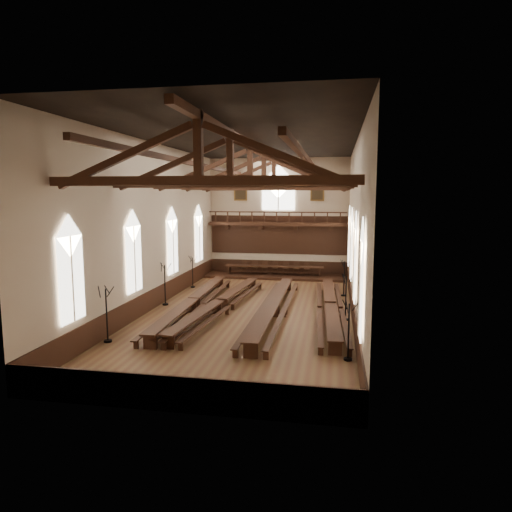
# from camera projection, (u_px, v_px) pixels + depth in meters

# --- Properties ---
(ground) EXTENTS (26.00, 26.00, 0.00)m
(ground) POSITION_uv_depth(u_px,v_px,m) (250.00, 311.00, 27.23)
(ground) COLOR brown
(ground) RESTS_ON ground
(room_walls) EXTENTS (26.00, 26.00, 26.00)m
(room_walls) POSITION_uv_depth(u_px,v_px,m) (250.00, 202.00, 26.37)
(room_walls) COLOR #C6B296
(room_walls) RESTS_ON ground
(wainscot_band) EXTENTS (12.00, 26.00, 1.20)m
(wainscot_band) POSITION_uv_depth(u_px,v_px,m) (250.00, 301.00, 27.15)
(wainscot_band) COLOR #381D11
(wainscot_band) RESTS_ON ground
(side_windows) EXTENTS (11.85, 19.80, 4.50)m
(side_windows) POSITION_uv_depth(u_px,v_px,m) (250.00, 249.00, 26.73)
(side_windows) COLOR white
(side_windows) RESTS_ON room_walls
(end_window) EXTENTS (2.80, 0.12, 3.80)m
(end_window) POSITION_uv_depth(u_px,v_px,m) (278.00, 191.00, 38.86)
(end_window) COLOR white
(end_window) RESTS_ON room_walls
(minstrels_gallery) EXTENTS (11.80, 1.24, 3.70)m
(minstrels_gallery) POSITION_uv_depth(u_px,v_px,m) (278.00, 230.00, 39.07)
(minstrels_gallery) COLOR #3D1F13
(minstrels_gallery) RESTS_ON room_walls
(portraits) EXTENTS (7.75, 0.09, 1.45)m
(portraits) POSITION_uv_depth(u_px,v_px,m) (278.00, 192.00, 38.87)
(portraits) COLOR brown
(portraits) RESTS_ON room_walls
(roof_trusses) EXTENTS (11.70, 25.70, 2.80)m
(roof_trusses) POSITION_uv_depth(u_px,v_px,m) (250.00, 172.00, 26.14)
(roof_trusses) COLOR #3D1F13
(roof_trusses) RESTS_ON room_walls
(refectory_row_a) EXTENTS (1.79, 14.69, 0.78)m
(refectory_row_a) POSITION_uv_depth(u_px,v_px,m) (193.00, 301.00, 27.25)
(refectory_row_a) COLOR #3D1F13
(refectory_row_a) RESTS_ON ground
(refectory_row_b) EXTENTS (2.15, 14.48, 0.75)m
(refectory_row_b) POSITION_uv_depth(u_px,v_px,m) (221.00, 303.00, 27.00)
(refectory_row_b) COLOR #3D1F13
(refectory_row_b) RESTS_ON ground
(refectory_row_c) EXTENTS (1.62, 14.84, 0.80)m
(refectory_row_c) POSITION_uv_depth(u_px,v_px,m) (273.00, 306.00, 26.15)
(refectory_row_c) COLOR #3D1F13
(refectory_row_c) RESTS_ON ground
(refectory_row_d) EXTENTS (1.81, 14.39, 0.74)m
(refectory_row_d) POSITION_uv_depth(u_px,v_px,m) (330.00, 305.00, 26.34)
(refectory_row_d) COLOR #3D1F13
(refectory_row_d) RESTS_ON ground
(dais) EXTENTS (11.40, 2.90, 0.19)m
(dais) POSITION_uv_depth(u_px,v_px,m) (274.00, 276.00, 38.37)
(dais) COLOR #381D11
(dais) RESTS_ON ground
(high_table) EXTENTS (8.30, 1.04, 0.78)m
(high_table) POSITION_uv_depth(u_px,v_px,m) (274.00, 267.00, 38.27)
(high_table) COLOR #3D1F13
(high_table) RESTS_ON dais
(high_chairs) EXTENTS (5.88, 0.49, 1.07)m
(high_chairs) POSITION_uv_depth(u_px,v_px,m) (275.00, 267.00, 39.07)
(high_chairs) COLOR #3D1F13
(high_chairs) RESTS_ON dais
(candelabrum_left_near) EXTENTS (0.80, 0.81, 2.71)m
(candelabrum_left_near) POSITION_uv_depth(u_px,v_px,m) (107.00, 325.00, 21.38)
(candelabrum_left_near) COLOR black
(candelabrum_left_near) RESTS_ON ground
(candelabrum_left_mid) EXTENTS (0.79, 0.81, 2.71)m
(candelabrum_left_mid) POSITION_uv_depth(u_px,v_px,m) (165.00, 292.00, 28.59)
(candelabrum_left_mid) COLOR black
(candelabrum_left_mid) RESTS_ON ground
(candelabrum_left_far) EXTENTS (0.72, 0.68, 2.39)m
(candelabrum_left_far) POSITION_uv_depth(u_px,v_px,m) (193.00, 278.00, 34.05)
(candelabrum_left_far) COLOR black
(candelabrum_left_far) RESTS_ON ground
(candelabrum_right_near) EXTENTS (0.75, 0.78, 2.59)m
(candelabrum_right_near) POSITION_uv_depth(u_px,v_px,m) (348.00, 342.00, 19.02)
(candelabrum_right_near) COLOR black
(candelabrum_right_near) RESTS_ON ground
(candelabrum_right_mid) EXTENTS (0.72, 0.80, 2.62)m
(candelabrum_right_mid) POSITION_uv_depth(u_px,v_px,m) (346.00, 306.00, 25.12)
(candelabrum_right_mid) COLOR black
(candelabrum_right_mid) RESTS_ON ground
(candelabrum_right_far) EXTENTS (0.73, 0.77, 2.54)m
(candelabrum_right_far) POSITION_uv_depth(u_px,v_px,m) (344.00, 285.00, 31.17)
(candelabrum_right_far) COLOR black
(candelabrum_right_far) RESTS_ON ground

